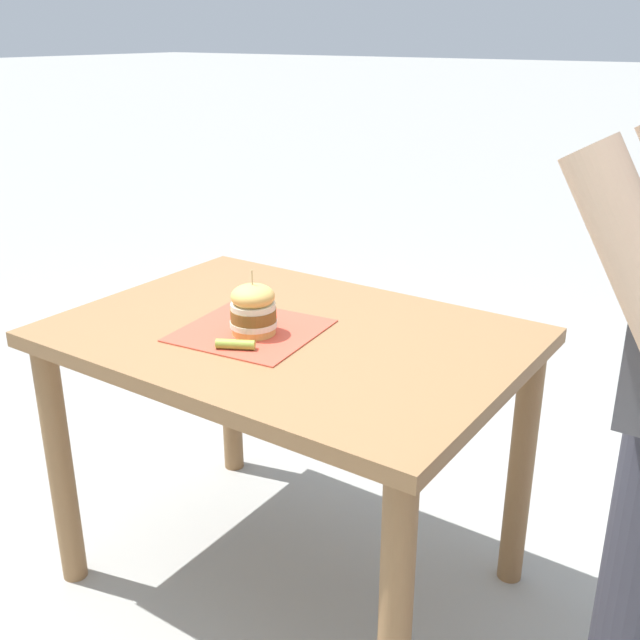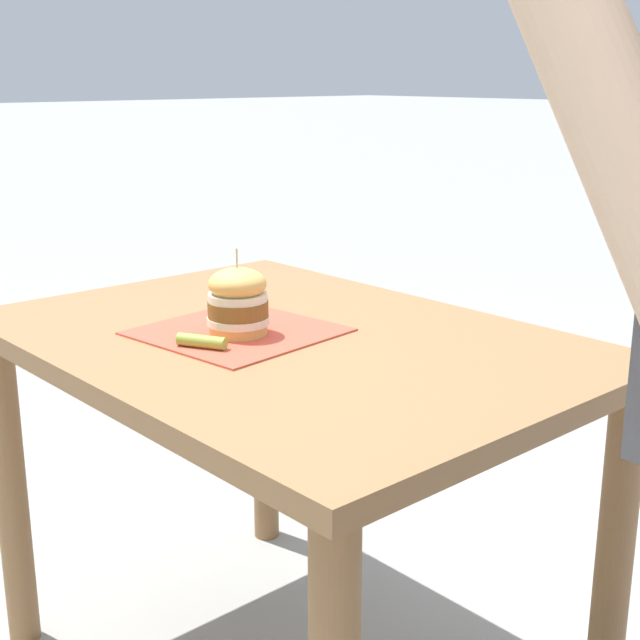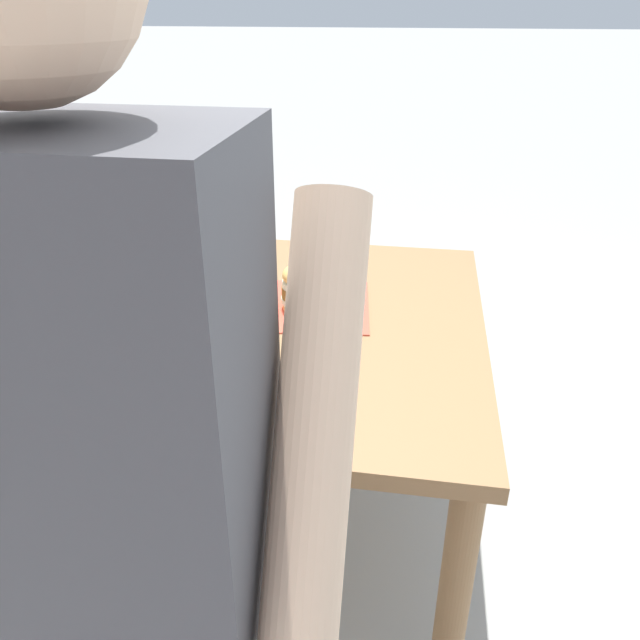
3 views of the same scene
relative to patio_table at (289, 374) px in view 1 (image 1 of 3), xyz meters
The scene contains 5 objects.
ground_plane 0.66m from the patio_table, ahead, with size 80.00×80.00×0.00m, color #9E9E99.
patio_table is the anchor object (origin of this frame).
serving_paper 0.16m from the patio_table, 50.95° to the right, with size 0.33×0.33×0.00m, color #D64C38.
sandwich 0.21m from the patio_table, 36.28° to the right, with size 0.12×0.12×0.17m.
pickle_spear 0.23m from the patio_table, ahead, with size 0.02×0.02×0.10m, color #8EA83D.
Camera 1 is at (1.43, 1.08, 1.51)m, focal length 42.00 mm.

